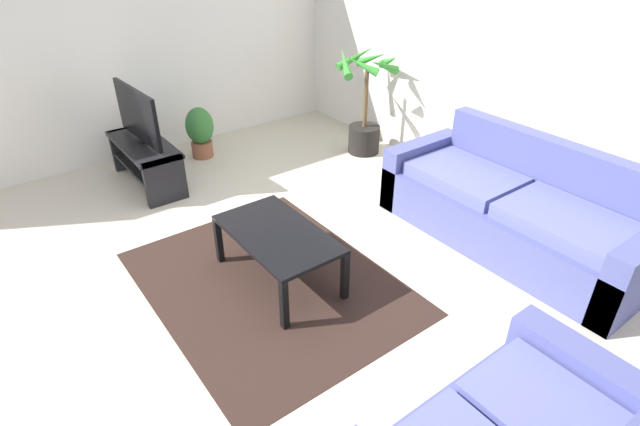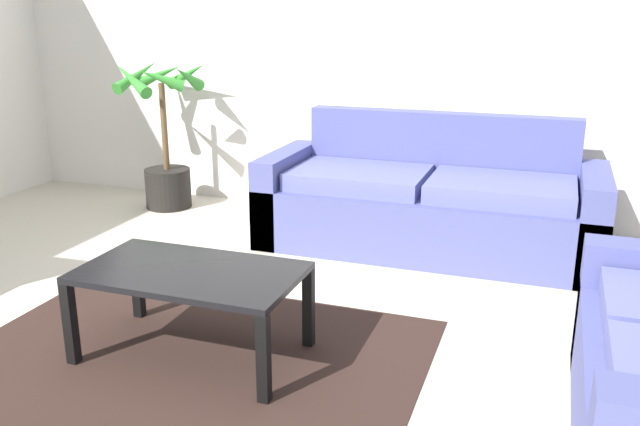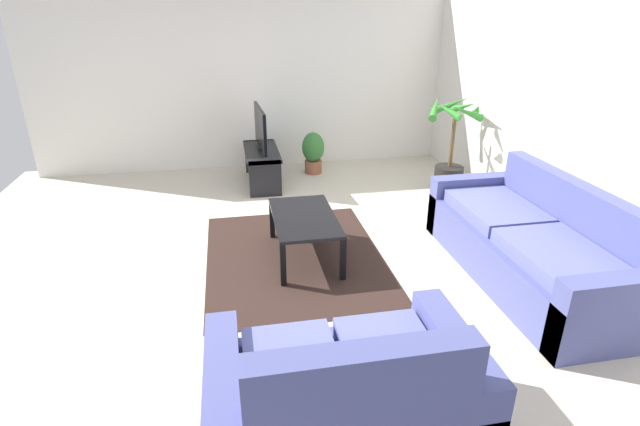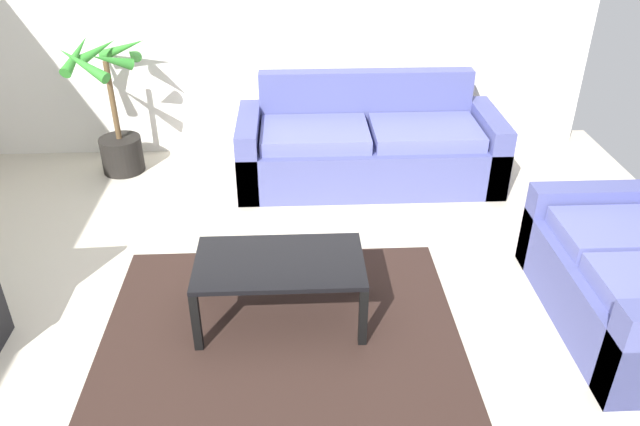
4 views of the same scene
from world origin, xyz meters
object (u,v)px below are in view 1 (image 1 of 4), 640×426
at_px(coffee_table, 278,238).
at_px(tv, 138,115).
at_px(potted_plant_small, 200,131).
at_px(potted_palm, 365,112).
at_px(couch_main, 513,212).
at_px(tv_stand, 146,157).

bearing_deg(coffee_table, tv, -174.13).
xyz_separation_m(tv, potted_plant_small, (-0.31, 0.76, -0.45)).
height_order(coffee_table, potted_palm, potted_palm).
height_order(tv, potted_palm, potted_palm).
distance_m(couch_main, coffee_table, 2.06).
xyz_separation_m(tv_stand, tv, (-0.00, 0.00, 0.47)).
bearing_deg(potted_plant_small, potted_palm, 57.54).
height_order(couch_main, tv_stand, couch_main).
bearing_deg(potted_plant_small, couch_main, 22.59).
distance_m(couch_main, potted_palm, 2.28).
bearing_deg(tv, potted_palm, 73.02).
bearing_deg(potted_palm, tv_stand, -106.96).
height_order(couch_main, potted_palm, potted_palm).
relative_size(tv_stand, tv, 1.16).
height_order(tv_stand, potted_plant_small, potted_plant_small).
relative_size(tv_stand, potted_palm, 0.90).
height_order(tv_stand, tv, tv).
bearing_deg(potted_palm, tv, -106.98).
distance_m(coffee_table, potted_plant_small, 2.59).
height_order(coffee_table, potted_plant_small, potted_plant_small).
xyz_separation_m(tv_stand, coffee_table, (2.22, 0.23, 0.07)).
relative_size(coffee_table, potted_palm, 0.84).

